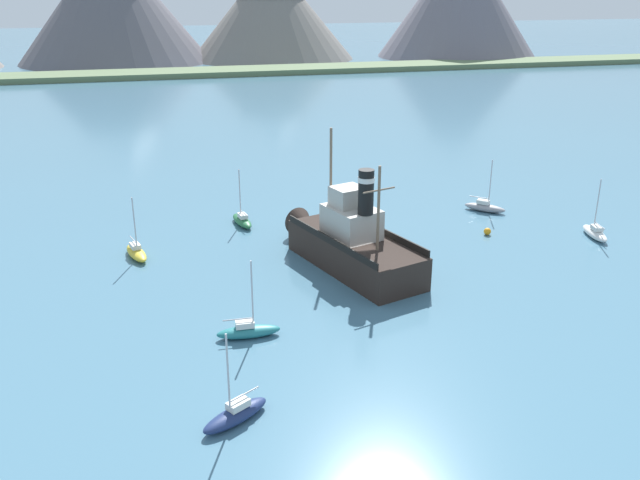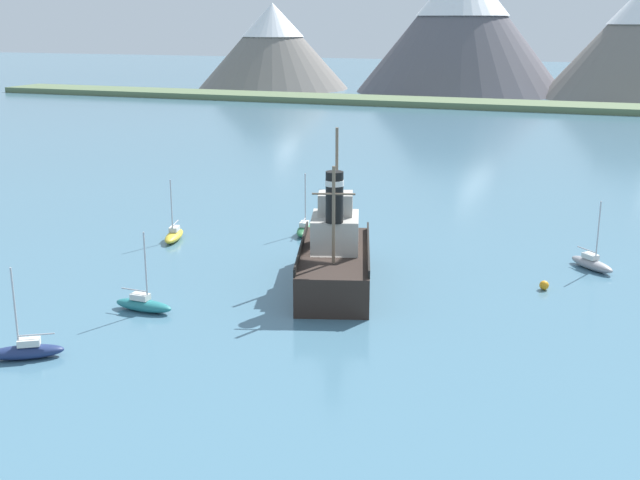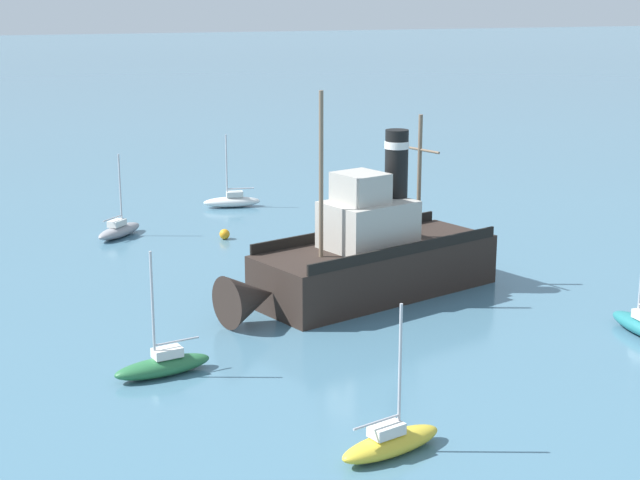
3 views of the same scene
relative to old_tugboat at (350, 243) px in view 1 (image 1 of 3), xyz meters
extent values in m
plane|color=#477289|center=(-0.18, -1.84, -1.83)|extent=(600.00, 600.00, 0.00)
cone|color=#56545B|center=(-19.54, 146.33, 13.36)|extent=(48.96, 48.96, 30.39)
cone|color=slate|center=(21.40, 143.70, 11.04)|extent=(44.06, 44.06, 25.75)
cube|color=#5B704C|center=(-0.18, 113.26, -1.23)|extent=(240.00, 12.00, 1.20)
cube|color=#2D231E|center=(0.18, -0.59, -0.63)|extent=(7.77, 12.77, 2.40)
cone|color=#2D231E|center=(-1.96, 6.29, -0.63)|extent=(2.96, 2.99, 2.35)
cube|color=#B2ADA3|center=(0.03, -0.11, 1.67)|extent=(4.05, 4.71, 2.20)
cube|color=#B2ADA3|center=(-0.11, 0.37, 3.47)|extent=(2.70, 2.56, 1.40)
cylinder|color=black|center=(0.54, -1.73, 4.37)|extent=(1.10, 1.10, 3.20)
cylinder|color=silver|center=(0.54, -1.73, 5.27)|extent=(1.16, 1.16, 0.35)
cylinder|color=#75604C|center=(-0.80, 2.56, 4.32)|extent=(0.20, 0.20, 7.50)
cylinder|color=#75604C|center=(0.99, -3.16, 3.57)|extent=(0.20, 0.20, 6.00)
cylinder|color=#75604C|center=(0.99, -3.16, 4.89)|extent=(2.52, 0.89, 0.12)
cube|color=black|center=(-1.88, -1.23, 0.82)|extent=(3.51, 10.92, 0.50)
cube|color=black|center=(2.24, 0.05, 0.82)|extent=(3.51, 10.92, 0.50)
ellipsoid|color=gray|center=(15.74, 9.10, -1.48)|extent=(3.48, 3.45, 0.70)
cube|color=silver|center=(15.60, 9.24, -0.95)|extent=(1.23, 1.23, 0.36)
cylinder|color=#B7B7BC|center=(15.95, 8.89, 0.97)|extent=(0.10, 0.10, 4.20)
cylinder|color=#B7B7BC|center=(15.31, 9.52, -0.58)|extent=(1.34, 1.32, 0.08)
ellipsoid|color=white|center=(21.37, 0.67, -1.48)|extent=(1.76, 3.94, 0.70)
cube|color=silver|center=(21.34, 0.48, -0.95)|extent=(0.83, 1.20, 0.36)
cylinder|color=#B7B7BC|center=(21.43, 0.97, 0.97)|extent=(0.10, 0.10, 4.20)
cylinder|color=#B7B7BC|center=(21.27, 0.08, -0.58)|extent=(0.40, 1.79, 0.08)
ellipsoid|color=#23757A|center=(-8.98, -8.85, -1.48)|extent=(3.83, 1.22, 0.70)
cube|color=silver|center=(-9.18, -8.84, -0.95)|extent=(1.12, 0.67, 0.36)
cylinder|color=#B7B7BC|center=(-8.68, -8.86, 0.97)|extent=(0.10, 0.10, 4.20)
cylinder|color=#B7B7BC|center=(-9.58, -8.83, -0.58)|extent=(1.80, 0.14, 0.08)
ellipsoid|color=navy|center=(-10.87, -16.92, -1.48)|extent=(3.81, 2.93, 0.70)
cube|color=silver|center=(-10.70, -16.81, -0.95)|extent=(1.27, 1.12, 0.36)
cylinder|color=#B7B7BC|center=(-11.13, -17.08, 0.97)|extent=(0.10, 0.10, 4.20)
cylinder|color=#B7B7BC|center=(-10.36, -16.60, -0.58)|extent=(1.57, 1.01, 0.08)
ellipsoid|color=gold|center=(-15.37, 5.67, -1.48)|extent=(2.09, 3.96, 0.70)
cube|color=silver|center=(-15.43, 5.86, -0.95)|extent=(0.91, 1.23, 0.36)
cylinder|color=#B7B7BC|center=(-15.29, 5.38, 0.97)|extent=(0.10, 0.10, 4.20)
cylinder|color=#B7B7BC|center=(-15.54, 6.25, -0.58)|extent=(0.57, 1.75, 0.08)
ellipsoid|color=#286B3D|center=(-6.44, 11.05, -1.48)|extent=(1.77, 3.94, 0.70)
cube|color=silver|center=(-6.40, 10.86, -0.95)|extent=(0.83, 1.20, 0.36)
cylinder|color=#B7B7BC|center=(-6.49, 11.35, 0.97)|extent=(0.10, 0.10, 4.20)
cylinder|color=#B7B7BC|center=(-6.33, 10.46, -0.58)|extent=(0.41, 1.78, 0.08)
sphere|color=orange|center=(13.04, 3.42, -1.53)|extent=(0.60, 0.60, 0.60)
camera|label=1|loc=(-13.78, -44.38, 18.02)|focal=38.00mm
camera|label=2|loc=(16.39, -47.32, 14.96)|focal=45.00mm
camera|label=3|loc=(-40.93, 17.57, 12.27)|focal=55.00mm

